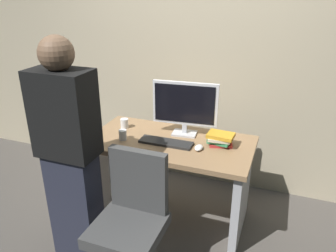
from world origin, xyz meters
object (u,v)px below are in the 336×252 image
monitor (185,106)px  cup_near_keyboard (123,135)px  keyboard (166,142)px  cup_by_monitor (124,123)px  desk (170,166)px  book_stack (220,139)px  mouse (199,148)px  office_chair (132,228)px  person_at_desk (70,155)px

monitor → cup_near_keyboard: monitor is taller
keyboard → cup_near_keyboard: size_ratio=5.05×
monitor → cup_by_monitor: (-0.54, -0.05, -0.21)m
desk → monitor: (0.07, 0.16, 0.49)m
keyboard → cup_by_monitor: cup_by_monitor is taller
desk → monitor: 0.52m
keyboard → book_stack: 0.43m
monitor → cup_near_keyboard: (-0.44, -0.28, -0.21)m
keyboard → book_stack: (0.41, 0.12, 0.04)m
keyboard → monitor: bearing=69.0°
mouse → keyboard: bearing=177.6°
mouse → desk: bearing=164.6°
mouse → book_stack: (0.13, 0.13, 0.04)m
monitor → mouse: bearing=-50.6°
office_chair → keyboard: bearing=91.6°
office_chair → monitor: size_ratio=1.74×
person_at_desk → cup_near_keyboard: person_at_desk is taller
book_stack → office_chair: bearing=-116.1°
desk → book_stack: book_stack is taller
cup_by_monitor → keyboard: bearing=-20.2°
cup_near_keyboard → book_stack: size_ratio=0.41×
desk → mouse: mouse is taller
monitor → book_stack: (0.33, -0.10, -0.20)m
desk → person_at_desk: size_ratio=0.81×
monitor → keyboard: monitor is taller
desk → cup_by_monitor: size_ratio=15.84×
office_chair → cup_by_monitor: size_ratio=11.15×
mouse → book_stack: book_stack is taller
person_at_desk → cup_by_monitor: bearing=88.7°
mouse → cup_near_keyboard: (-0.63, -0.04, 0.03)m
mouse → cup_by_monitor: size_ratio=1.19×
person_at_desk → keyboard: size_ratio=3.81×
person_at_desk → book_stack: (0.88, 0.72, -0.05)m
desk → monitor: bearing=66.9°
monitor → cup_by_monitor: monitor is taller
office_chair → mouse: office_chair is taller
office_chair → keyboard: size_ratio=2.19×
monitor → keyboard: bearing=-110.4°
person_at_desk → mouse: person_at_desk is taller
cup_near_keyboard → cup_by_monitor: bearing=114.4°
desk → office_chair: office_chair is taller
keyboard → mouse: (0.27, -0.01, 0.01)m
desk → mouse: size_ratio=13.36×
desk → cup_by_monitor: 0.56m
cup_by_monitor → person_at_desk: bearing=-91.3°
keyboard → cup_by_monitor: (-0.46, 0.17, 0.03)m
monitor → cup_by_monitor: bearing=-174.3°
office_chair → monitor: monitor is taller
person_at_desk → mouse: 0.95m
person_at_desk → monitor: 1.00m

